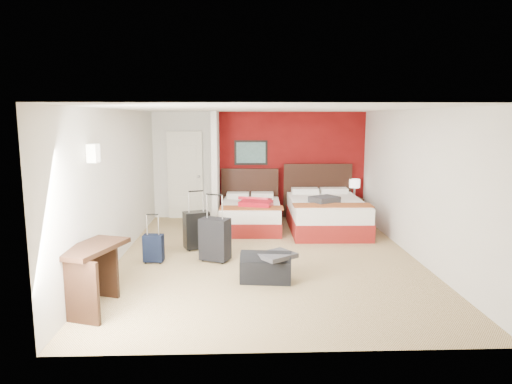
{
  "coord_description": "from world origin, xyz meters",
  "views": [
    {
      "loc": [
        -0.46,
        -7.58,
        2.36
      ],
      "look_at": [
        -0.17,
        0.8,
        1.0
      ],
      "focal_mm": 32.22,
      "sensor_mm": 36.0,
      "label": 1
    }
  ],
  "objects_px": {
    "bed_right": "(326,215)",
    "suitcase_black": "(197,231)",
    "nightstand": "(354,208)",
    "suitcase_navy": "(154,250)",
    "bed_left": "(251,216)",
    "duffel_bag": "(266,269)",
    "red_suitcase_open": "(256,202)",
    "suitcase_charcoal": "(215,241)",
    "table_lamp": "(354,189)",
    "desk": "(93,278)"
  },
  "relations": [
    {
      "from": "bed_left",
      "to": "bed_right",
      "type": "distance_m",
      "value": 1.6
    },
    {
      "from": "bed_right",
      "to": "suitcase_black",
      "type": "distance_m",
      "value": 2.93
    },
    {
      "from": "bed_left",
      "to": "duffel_bag",
      "type": "xyz_separation_m",
      "value": [
        0.14,
        -3.26,
        -0.09
      ]
    },
    {
      "from": "suitcase_navy",
      "to": "desk",
      "type": "height_order",
      "value": "desk"
    },
    {
      "from": "bed_left",
      "to": "suitcase_navy",
      "type": "xyz_separation_m",
      "value": [
        -1.65,
        -2.33,
        -0.05
      ]
    },
    {
      "from": "bed_left",
      "to": "suitcase_black",
      "type": "relative_size",
      "value": 2.73
    },
    {
      "from": "bed_left",
      "to": "bed_right",
      "type": "xyz_separation_m",
      "value": [
        1.59,
        -0.22,
        0.05
      ]
    },
    {
      "from": "table_lamp",
      "to": "suitcase_black",
      "type": "xyz_separation_m",
      "value": [
        -3.47,
        -2.41,
        -0.39
      ]
    },
    {
      "from": "suitcase_charcoal",
      "to": "desk",
      "type": "bearing_deg",
      "value": -102.64
    },
    {
      "from": "red_suitcase_open",
      "to": "suitcase_charcoal",
      "type": "height_order",
      "value": "suitcase_charcoal"
    },
    {
      "from": "bed_right",
      "to": "duffel_bag",
      "type": "height_order",
      "value": "bed_right"
    },
    {
      "from": "red_suitcase_open",
      "to": "suitcase_navy",
      "type": "xyz_separation_m",
      "value": [
        -1.75,
        -2.23,
        -0.38
      ]
    },
    {
      "from": "suitcase_navy",
      "to": "nightstand",
      "type": "bearing_deg",
      "value": 43.11
    },
    {
      "from": "red_suitcase_open",
      "to": "suitcase_charcoal",
      "type": "distance_m",
      "value": 2.32
    },
    {
      "from": "bed_right",
      "to": "suitcase_charcoal",
      "type": "bearing_deg",
      "value": -136.36
    },
    {
      "from": "suitcase_charcoal",
      "to": "duffel_bag",
      "type": "xyz_separation_m",
      "value": [
        0.79,
        -0.98,
        -0.16
      ]
    },
    {
      "from": "bed_right",
      "to": "desk",
      "type": "xyz_separation_m",
      "value": [
        -3.64,
        -3.95,
        0.08
      ]
    },
    {
      "from": "suitcase_charcoal",
      "to": "suitcase_navy",
      "type": "relative_size",
      "value": 1.57
    },
    {
      "from": "duffel_bag",
      "to": "table_lamp",
      "type": "bearing_deg",
      "value": 67.23
    },
    {
      "from": "red_suitcase_open",
      "to": "suitcase_black",
      "type": "height_order",
      "value": "suitcase_black"
    },
    {
      "from": "bed_right",
      "to": "desk",
      "type": "bearing_deg",
      "value": -131.56
    },
    {
      "from": "suitcase_charcoal",
      "to": "duffel_bag",
      "type": "bearing_deg",
      "value": -27.45
    },
    {
      "from": "nightstand",
      "to": "bed_right",
      "type": "bearing_deg",
      "value": -134.17
    },
    {
      "from": "bed_right",
      "to": "suitcase_black",
      "type": "xyz_separation_m",
      "value": [
        -2.61,
        -1.34,
        0.01
      ]
    },
    {
      "from": "suitcase_black",
      "to": "suitcase_navy",
      "type": "relative_size",
      "value": 1.5
    },
    {
      "from": "red_suitcase_open",
      "to": "duffel_bag",
      "type": "bearing_deg",
      "value": -72.19
    },
    {
      "from": "bed_left",
      "to": "red_suitcase_open",
      "type": "relative_size",
      "value": 2.02
    },
    {
      "from": "bed_right",
      "to": "suitcase_navy",
      "type": "xyz_separation_m",
      "value": [
        -3.24,
        -2.11,
        -0.1
      ]
    },
    {
      "from": "bed_right",
      "to": "suitcase_navy",
      "type": "distance_m",
      "value": 3.87
    },
    {
      "from": "red_suitcase_open",
      "to": "duffel_bag",
      "type": "distance_m",
      "value": 3.19
    },
    {
      "from": "red_suitcase_open",
      "to": "table_lamp",
      "type": "height_order",
      "value": "table_lamp"
    },
    {
      "from": "table_lamp",
      "to": "suitcase_black",
      "type": "height_order",
      "value": "table_lamp"
    },
    {
      "from": "table_lamp",
      "to": "suitcase_navy",
      "type": "distance_m",
      "value": 5.21
    },
    {
      "from": "bed_left",
      "to": "duffel_bag",
      "type": "bearing_deg",
      "value": -84.94
    },
    {
      "from": "red_suitcase_open",
      "to": "desk",
      "type": "distance_m",
      "value": 4.61
    },
    {
      "from": "red_suitcase_open",
      "to": "duffel_bag",
      "type": "height_order",
      "value": "red_suitcase_open"
    },
    {
      "from": "nightstand",
      "to": "desk",
      "type": "height_order",
      "value": "desk"
    },
    {
      "from": "suitcase_black",
      "to": "red_suitcase_open",
      "type": "bearing_deg",
      "value": 31.39
    },
    {
      "from": "bed_right",
      "to": "red_suitcase_open",
      "type": "distance_m",
      "value": 1.52
    },
    {
      "from": "bed_left",
      "to": "suitcase_black",
      "type": "xyz_separation_m",
      "value": [
        -1.02,
        -1.56,
        0.06
      ]
    },
    {
      "from": "nightstand",
      "to": "suitcase_navy",
      "type": "distance_m",
      "value": 5.19
    },
    {
      "from": "red_suitcase_open",
      "to": "table_lamp",
      "type": "relative_size",
      "value": 2.02
    },
    {
      "from": "nightstand",
      "to": "suitcase_charcoal",
      "type": "distance_m",
      "value": 4.4
    },
    {
      "from": "bed_left",
      "to": "nightstand",
      "type": "xyz_separation_m",
      "value": [
        2.45,
        0.85,
        -0.02
      ]
    },
    {
      "from": "bed_right",
      "to": "suitcase_black",
      "type": "height_order",
      "value": "suitcase_black"
    },
    {
      "from": "bed_right",
      "to": "nightstand",
      "type": "bearing_deg",
      "value": 52.34
    },
    {
      "from": "suitcase_black",
      "to": "bed_right",
      "type": "bearing_deg",
      "value": 6.05
    },
    {
      "from": "suitcase_black",
      "to": "suitcase_charcoal",
      "type": "relative_size",
      "value": 0.96
    },
    {
      "from": "suitcase_navy",
      "to": "desk",
      "type": "xyz_separation_m",
      "value": [
        -0.4,
        -1.85,
        0.19
      ]
    },
    {
      "from": "bed_right",
      "to": "suitcase_charcoal",
      "type": "height_order",
      "value": "suitcase_charcoal"
    }
  ]
}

